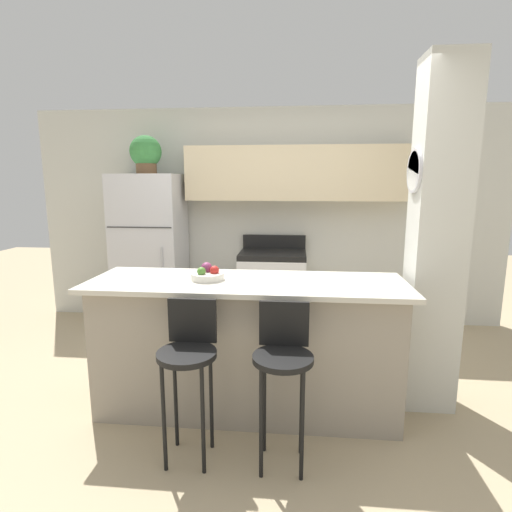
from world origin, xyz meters
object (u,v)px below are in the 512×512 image
at_px(bar_stool_right, 283,360).
at_px(trash_bin, 198,317).
at_px(potted_plant_on_fridge, 146,154).
at_px(refrigerator, 151,252).
at_px(stove_range, 273,290).
at_px(bar_stool_left, 189,356).
at_px(fruit_bowl, 207,274).

relative_size(bar_stool_right, trash_bin, 2.59).
distance_m(potted_plant_on_fridge, trash_bin, 1.93).
bearing_deg(refrigerator, bar_stool_right, -54.19).
bearing_deg(bar_stool_right, potted_plant_on_fridge, 125.81).
distance_m(stove_range, bar_stool_left, 2.31).
height_order(stove_range, bar_stool_left, stove_range).
xyz_separation_m(refrigerator, fruit_bowl, (1.05, -1.68, 0.14)).
relative_size(refrigerator, trash_bin, 4.70).
bearing_deg(potted_plant_on_fridge, bar_stool_right, -54.19).
xyz_separation_m(bar_stool_left, potted_plant_on_fridge, (-1.05, 2.25, 1.35)).
xyz_separation_m(refrigerator, potted_plant_on_fridge, (-0.00, 0.00, 1.12)).
bearing_deg(stove_range, bar_stool_left, -99.48).
xyz_separation_m(bar_stool_left, bar_stool_right, (0.57, 0.00, 0.00)).
height_order(stove_range, potted_plant_on_fridge, potted_plant_on_fridge).
relative_size(fruit_bowl, trash_bin, 0.63).
bearing_deg(fruit_bowl, bar_stool_left, -89.95).
xyz_separation_m(refrigerator, trash_bin, (0.60, -0.21, -0.70)).
bearing_deg(fruit_bowl, potted_plant_on_fridge, 122.00).
relative_size(bar_stool_left, potted_plant_on_fridge, 2.32).
relative_size(refrigerator, stove_range, 1.67).
bearing_deg(bar_stool_left, refrigerator, 115.08).
height_order(refrigerator, stove_range, refrigerator).
xyz_separation_m(bar_stool_right, trash_bin, (-1.02, 2.04, -0.47)).
xyz_separation_m(stove_range, fruit_bowl, (-0.38, -1.71, 0.57)).
bearing_deg(fruit_bowl, stove_range, 77.45).
relative_size(stove_range, bar_stool_left, 1.09).
xyz_separation_m(bar_stool_left, fruit_bowl, (-0.00, 0.57, 0.38)).
distance_m(refrigerator, trash_bin, 0.95).
bearing_deg(fruit_bowl, trash_bin, 107.04).
bearing_deg(trash_bin, fruit_bowl, -72.96).
bearing_deg(bar_stool_left, stove_range, 80.52).
distance_m(fruit_bowl, trash_bin, 1.76).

